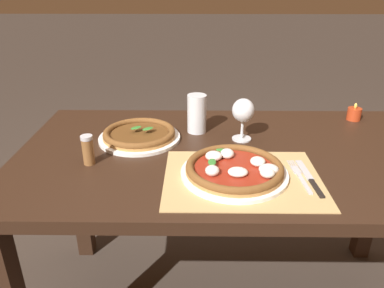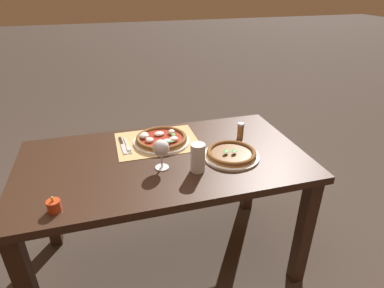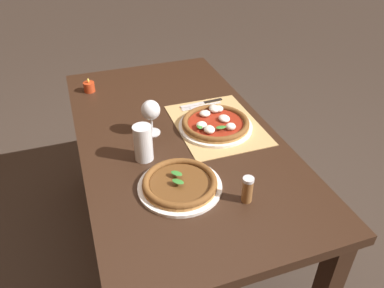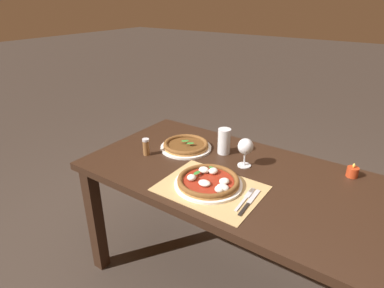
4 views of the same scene
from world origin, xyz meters
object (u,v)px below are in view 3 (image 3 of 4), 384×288
Objects in this scene: pizza_near at (215,123)px; pepper_shaker at (247,189)px; pint_glass at (143,144)px; wine_glass at (151,112)px; fork at (201,106)px; votive_candle at (89,87)px; knife at (202,103)px; pizza_far at (180,184)px.

pizza_near is 0.46m from pepper_shaker.
pizza_near is 2.21× the size of pint_glass.
wine_glass reaches higher than pint_glass.
fork is (0.19, -0.01, -0.02)m from pizza_near.
pizza_near is at bearing -138.32° from votive_candle.
knife reaches higher than fork.
pizza_near reaches higher than knife.
pepper_shaker is (-0.46, 0.07, 0.03)m from pizza_near.
pizza_near is 1.60× the size of fork.
pizza_near is 1.49× the size of knife.
votive_candle is (0.86, 0.21, 0.00)m from pizza_far.
wine_glass is 0.33m from fork.
wine_glass is at bearing 79.52° from pizza_near.
wine_glass is at bearing -23.71° from pint_glass.
pint_glass reaches higher than knife.
pizza_near is 0.72m from votive_candle.
pizza_near is 0.22m from knife.
pizza_far is 1.47× the size of fork.
wine_glass is 1.07× the size of pint_glass.
wine_glass is 2.15× the size of votive_candle.
pepper_shaker is (-0.68, 0.09, 0.04)m from knife.
pint_glass reaches higher than votive_candle.
fork is at bearing -6.99° from pepper_shaker.
fork is 0.66m from pepper_shaker.
pepper_shaker is at bearing -124.89° from pizza_far.
votive_candle is at bearing 13.81° from pizza_far.
knife is (0.54, -0.28, -0.01)m from pizza_far.
pint_glass reaches higher than pizza_far.
pepper_shaker is at bearing 170.87° from pizza_near.
wine_glass reaches higher than votive_candle.
knife is 3.00× the size of votive_candle.
fork is at bearing -62.72° from wine_glass.
fork is 2.79× the size of votive_candle.
pepper_shaker is (-0.34, -0.27, -0.02)m from pint_glass.
fork is at bearing -1.85° from pizza_near.
pepper_shaker is at bearing -141.84° from pint_glass.
pepper_shaker is at bearing 173.01° from fork.
fork is 0.59m from votive_candle.
pint_glass is 0.44m from pepper_shaker.
pizza_far is 0.38m from wine_glass.
votive_candle is at bearing 41.68° from pizza_near.
pizza_far is at bearing -159.66° from pint_glass.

